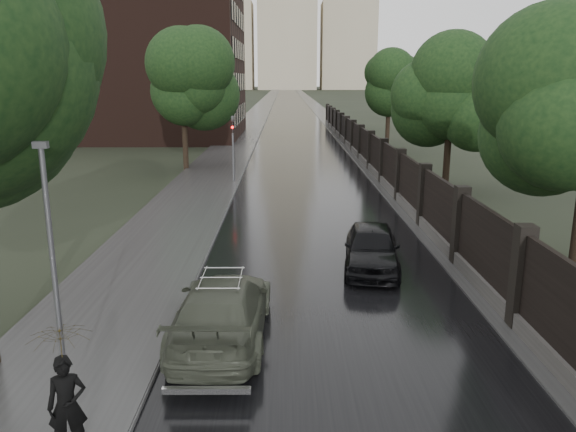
# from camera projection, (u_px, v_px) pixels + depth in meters

# --- Properties ---
(road) EXTENTS (8.00, 420.00, 0.02)m
(road) POSITION_uv_depth(u_px,v_px,m) (288.00, 96.00, 193.75)
(road) COLOR black
(road) RESTS_ON ground
(sidewalk_left) EXTENTS (4.00, 420.00, 0.16)m
(sidewalk_left) POSITION_uv_depth(u_px,v_px,m) (271.00, 96.00, 193.70)
(sidewalk_left) COLOR #2D2D2D
(sidewalk_left) RESTS_ON ground
(verge_right) EXTENTS (3.00, 420.00, 0.08)m
(verge_right) POSITION_uv_depth(u_px,v_px,m) (304.00, 96.00, 193.77)
(verge_right) COLOR #2D2D2D
(verge_right) RESTS_ON ground
(fence_right) EXTENTS (0.45, 75.72, 2.70)m
(fence_right) POSITION_uv_depth(u_px,v_px,m) (366.00, 152.00, 40.16)
(fence_right) COLOR #383533
(fence_right) RESTS_ON ground
(tree_left_far) EXTENTS (4.25, 4.25, 7.39)m
(tree_left_far) POSITION_uv_depth(u_px,v_px,m) (183.00, 92.00, 37.12)
(tree_left_far) COLOR black
(tree_left_far) RESTS_ON ground
(tree_right_b) EXTENTS (4.08, 4.08, 7.01)m
(tree_right_b) POSITION_uv_depth(u_px,v_px,m) (451.00, 101.00, 29.51)
(tree_right_b) COLOR black
(tree_right_b) RESTS_ON ground
(tree_right_c) EXTENTS (4.08, 4.08, 7.01)m
(tree_right_c) POSITION_uv_depth(u_px,v_px,m) (389.00, 92.00, 46.99)
(tree_right_c) COLOR black
(tree_right_c) RESTS_ON ground
(lamp_post) EXTENTS (0.25, 0.12, 5.11)m
(lamp_post) POSITION_uv_depth(u_px,v_px,m) (54.00, 277.00, 10.09)
(lamp_post) COLOR #59595E
(lamp_post) RESTS_ON ground
(traffic_light) EXTENTS (0.16, 0.32, 4.00)m
(traffic_light) POSITION_uv_depth(u_px,v_px,m) (233.00, 143.00, 32.97)
(traffic_light) COLOR #59595E
(traffic_light) RESTS_ON ground
(brick_building) EXTENTS (24.00, 18.00, 20.00)m
(brick_building) POSITION_uv_depth(u_px,v_px,m) (121.00, 39.00, 57.29)
(brick_building) COLOR black
(brick_building) RESTS_ON ground
(stalinist_tower) EXTENTS (92.00, 30.00, 159.00)m
(stalinist_tower) POSITION_uv_depth(u_px,v_px,m) (287.00, 14.00, 291.33)
(stalinist_tower) COLOR tan
(stalinist_tower) RESTS_ON ground
(volga_sedan) EXTENTS (2.27, 5.33, 1.53)m
(volga_sedan) POSITION_uv_depth(u_px,v_px,m) (222.00, 310.00, 13.40)
(volga_sedan) COLOR #424738
(volga_sedan) RESTS_ON ground
(car_right_near) EXTENTS (2.29, 4.54, 1.48)m
(car_right_near) POSITION_uv_depth(u_px,v_px,m) (372.00, 247.00, 18.40)
(car_right_near) COLOR black
(car_right_near) RESTS_ON ground
(pedestrian_umbrella) EXTENTS (1.22, 1.23, 2.66)m
(pedestrian_umbrella) POSITION_uv_depth(u_px,v_px,m) (62.00, 353.00, 8.85)
(pedestrian_umbrella) COLOR black
(pedestrian_umbrella) RESTS_ON sidewalk_left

